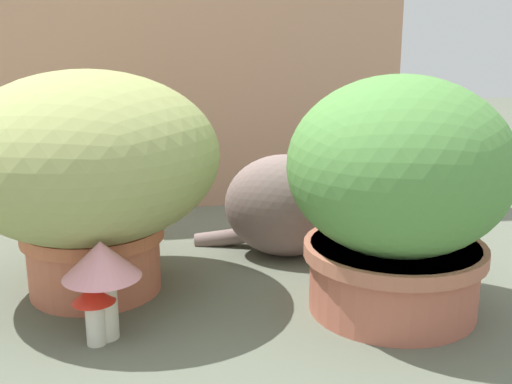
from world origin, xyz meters
TOP-DOWN VIEW (x-y plane):
  - ground_plane at (0.00, 0.00)m, footprint 6.00×6.00m
  - cardboard_backdrop at (0.10, 0.58)m, footprint 1.05×0.03m
  - grass_planter at (-0.17, 0.03)m, footprint 0.47×0.47m
  - leafy_planter at (0.34, -0.15)m, footprint 0.37×0.37m
  - cat at (0.23, 0.15)m, footprint 0.37×0.24m
  - mushroom_ornament_pink at (-0.14, -0.17)m, footprint 0.12×0.12m
  - mushroom_ornament_red at (-0.16, -0.19)m, footprint 0.07×0.07m

SIDE VIEW (x-z plane):
  - ground_plane at x=0.00m, z-range 0.00..0.00m
  - mushroom_ornament_red at x=-0.16m, z-range 0.02..0.12m
  - mushroom_ornament_pink at x=-0.14m, z-range 0.04..0.20m
  - cat at x=0.23m, z-range -0.04..0.28m
  - leafy_planter at x=0.34m, z-range 0.01..0.42m
  - grass_planter at x=-0.17m, z-range 0.03..0.44m
  - cardboard_backdrop at x=0.10m, z-range 0.00..0.91m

